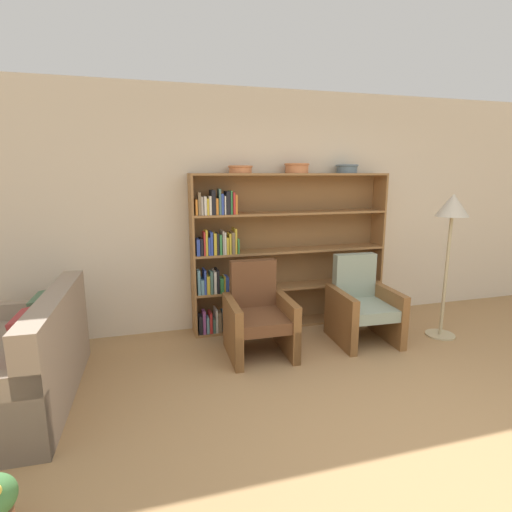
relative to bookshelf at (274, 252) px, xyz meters
The scene contains 10 objects.
ground_plane 2.80m from the bookshelf, 83.90° to the right, with size 24.00×24.00×0.00m, color #A87F51.
wall_back 0.57m from the bookshelf, 30.70° to the left, with size 12.00×0.06×2.75m.
bookshelf is the anchor object (origin of this frame).
bowl_sage 1.04m from the bookshelf, behind, with size 0.27×0.27×0.08m.
bowl_copper 1.01m from the bookshelf, ahead, with size 0.29×0.29×0.11m.
bowl_slate 1.32m from the bookshelf, ahead, with size 0.27×0.27×0.10m.
couch 2.78m from the bookshelf, 157.37° to the right, with size 1.00×1.67×0.88m.
armchair_leather 0.94m from the bookshelf, 119.53° to the right, with size 0.66×0.70×0.92m.
armchair_cushioned 1.17m from the bookshelf, 40.34° to the right, with size 0.67×0.71×0.92m.
floor_lamp 1.97m from the bookshelf, 26.10° to the right, with size 0.34×0.34×1.60m.
Camera 1 is at (-1.74, -1.75, 1.81)m, focal length 28.00 mm.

